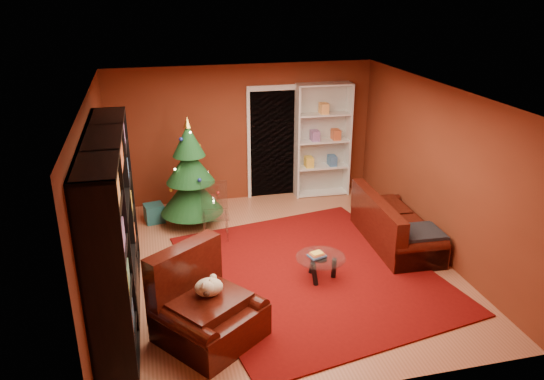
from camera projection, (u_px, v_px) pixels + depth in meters
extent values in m
cube|color=#A66041|center=(278.00, 265.00, 8.04)|extent=(5.00, 5.50, 0.05)
cube|color=silver|center=(279.00, 91.00, 7.07)|extent=(5.00, 5.50, 0.05)
cube|color=maroon|center=(243.00, 133.00, 10.06)|extent=(5.00, 0.05, 2.60)
cube|color=maroon|center=(94.00, 199.00, 7.00)|extent=(0.05, 5.50, 2.60)
cube|color=maroon|center=(438.00, 170.00, 8.10)|extent=(0.05, 5.50, 2.60)
cube|color=#650A08|center=(312.00, 272.00, 7.77)|extent=(3.92, 4.36, 0.02)
cube|color=#1D6168|center=(154.00, 213.00, 9.39)|extent=(0.38, 0.38, 0.32)
cube|color=#277639|center=(206.00, 206.00, 9.76)|extent=(0.37, 0.37, 0.28)
cube|color=maroon|center=(210.00, 202.00, 9.97)|extent=(0.26, 0.26, 0.23)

